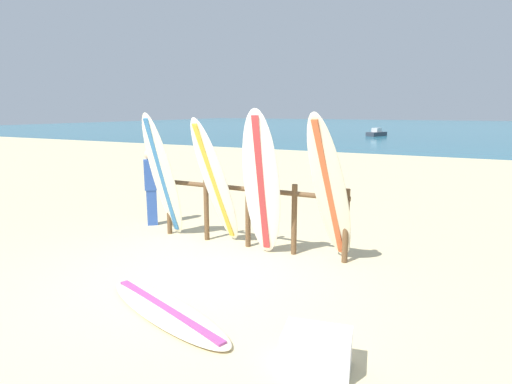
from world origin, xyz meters
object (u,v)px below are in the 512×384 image
surfboard_rack (248,206)px  surfboard_leaning_left (216,183)px  small_boat_offshore (377,133)px  surfboard_leaning_center (330,191)px  surfboard_lying_on_sand (166,310)px  beachgoer_standing (151,184)px  surfboard_leaning_center_left (262,186)px  cooler_box (317,350)px  surfboard_leaning_far_left (163,177)px

surfboard_rack → surfboard_leaning_left: 0.66m
small_boat_offshore → surfboard_leaning_center: bearing=-80.1°
surfboard_lying_on_sand → beachgoer_standing: 4.00m
surfboard_leaning_center → surfboard_lying_on_sand: surfboard_leaning_center is taller
surfboard_leaning_center_left → small_boat_offshore: bearing=98.1°
surfboard_leaning_center → cooler_box: bearing=-74.8°
small_boat_offshore → cooler_box: 35.53m
small_boat_offshore → cooler_box: small_boat_offshore is taller
beachgoer_standing → surfboard_rack: bearing=-8.0°
surfboard_rack → beachgoer_standing: beachgoer_standing is taller
surfboard_lying_on_sand → small_boat_offshore: 35.03m
surfboard_leaning_center_left → cooler_box: bearing=-53.9°
surfboard_rack → surfboard_leaning_far_left: 1.64m
surfboard_leaning_center → cooler_box: (0.68, -2.48, -0.96)m
surfboard_leaning_left → beachgoer_standing: bearing=162.8°
surfboard_leaning_left → small_boat_offshore: size_ratio=0.97×
surfboard_lying_on_sand → surfboard_leaning_center: bearing=62.1°
surfboard_leaning_center → cooler_box: size_ratio=3.82×
surfboard_leaning_left → cooler_box: 3.75m
small_boat_offshore → surfboard_lying_on_sand: bearing=-82.6°
surfboard_leaning_left → small_boat_offshore: surfboard_leaning_left is taller
surfboard_leaning_left → surfboard_rack: bearing=28.6°
surfboard_leaning_center → surfboard_rack: bearing=169.7°
surfboard_leaning_far_left → small_boat_offshore: surfboard_leaning_far_left is taller
surfboard_leaning_center_left → surfboard_leaning_center: 1.04m
surfboard_leaning_center → surfboard_lying_on_sand: bearing=-117.9°
surfboard_leaning_far_left → surfboard_leaning_center: bearing=-0.1°
surfboard_leaning_left → small_boat_offshore: 32.68m
surfboard_leaning_center_left → surfboard_leaning_far_left: bearing=175.6°
surfboard_leaning_center → cooler_box: 2.75m
surfboard_leaning_left → surfboard_lying_on_sand: 2.63m
surfboard_leaning_center_left → cooler_box: surfboard_leaning_center_left is taller
surfboard_rack → cooler_box: size_ratio=5.75×
surfboard_lying_on_sand → cooler_box: size_ratio=3.83×
small_boat_offshore → cooler_box: bearing=-79.7°
surfboard_lying_on_sand → small_boat_offshore: bearing=97.4°
surfboard_leaning_left → beachgoer_standing: (-1.91, 0.59, -0.25)m
surfboard_rack → surfboard_lying_on_sand: (0.29, -2.54, -0.67)m
surfboard_lying_on_sand → cooler_box: (1.88, -0.21, 0.14)m
surfboard_leaning_far_left → small_boat_offshore: size_ratio=1.00×
small_boat_offshore → surfboard_leaning_far_left: bearing=-85.4°
surfboard_rack → surfboard_leaning_center_left: surfboard_leaning_center_left is taller
surfboard_leaning_center → beachgoer_standing: (-3.86, 0.60, -0.30)m
surfboard_rack → small_boat_offshore: surfboard_rack is taller
surfboard_leaning_far_left → surfboard_leaning_center_left: size_ratio=0.97×
surfboard_rack → small_boat_offshore: 32.47m
surfboard_rack → surfboard_leaning_far_left: bearing=-170.3°
surfboard_leaning_center → beachgoer_standing: surfboard_leaning_center is taller
beachgoer_standing → cooler_box: (4.54, -3.09, -0.67)m
surfboard_leaning_far_left → surfboard_leaning_center_left: bearing=-4.4°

